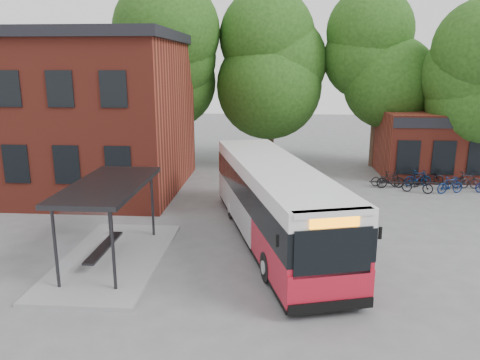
# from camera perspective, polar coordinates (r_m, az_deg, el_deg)

# --- Properties ---
(ground) EXTENTS (100.00, 100.00, 0.00)m
(ground) POSITION_cam_1_polar(r_m,az_deg,el_deg) (17.67, -0.03, -8.89)
(ground) COLOR #5E5E60
(station_building) EXTENTS (18.40, 10.40, 8.50)m
(station_building) POSITION_cam_1_polar(r_m,az_deg,el_deg) (29.06, -25.34, 7.48)
(station_building) COLOR maroon
(station_building) RESTS_ON ground
(bus_shelter) EXTENTS (3.60, 7.00, 2.90)m
(bus_shelter) POSITION_cam_1_polar(r_m,az_deg,el_deg) (17.14, -15.53, -4.98)
(bus_shelter) COLOR #28282B
(bus_shelter) RESTS_ON ground
(bike_rail) EXTENTS (5.20, 0.10, 0.38)m
(bike_rail) POSITION_cam_1_polar(r_m,az_deg,el_deg) (28.26, 20.63, -0.60)
(bike_rail) COLOR #28282B
(bike_rail) RESTS_ON ground
(tree_0) EXTENTS (7.92, 7.92, 11.00)m
(tree_0) POSITION_cam_1_polar(r_m,az_deg,el_deg) (33.05, -8.61, 11.46)
(tree_0) COLOR #1D4211
(tree_0) RESTS_ON ground
(tree_1) EXTENTS (7.92, 7.92, 10.40)m
(tree_1) POSITION_cam_1_polar(r_m,az_deg,el_deg) (33.28, 3.87, 11.08)
(tree_1) COLOR #1D4211
(tree_1) RESTS_ON ground
(tree_2) EXTENTS (7.92, 7.92, 11.00)m
(tree_2) POSITION_cam_1_polar(r_m,az_deg,el_deg) (32.98, 16.35, 11.05)
(tree_2) COLOR #1D4211
(tree_2) RESTS_ON ground
(tree_3) EXTENTS (7.04, 7.04, 9.28)m
(tree_3) POSITION_cam_1_polar(r_m,az_deg,el_deg) (30.69, 27.05, 8.31)
(tree_3) COLOR #1D4211
(tree_3) RESTS_ON ground
(city_bus) EXTENTS (5.73, 12.52, 3.12)m
(city_bus) POSITION_cam_1_polar(r_m,az_deg,el_deg) (18.43, 4.16, -2.80)
(city_bus) COLOR red
(city_bus) RESTS_ON ground
(bicycle_0) EXTENTS (1.66, 0.63, 0.86)m
(bicycle_0) POSITION_cam_1_polar(r_m,az_deg,el_deg) (28.10, 17.35, 0.09)
(bicycle_0) COLOR black
(bicycle_0) RESTS_ON ground
(bicycle_1) EXTENTS (1.68, 0.67, 0.98)m
(bicycle_1) POSITION_cam_1_polar(r_m,az_deg,el_deg) (27.82, 17.91, 0.04)
(bicycle_1) COLOR black
(bicycle_1) RESTS_ON ground
(bicycle_2) EXTENTS (1.74, 1.13, 0.86)m
(bicycle_2) POSITION_cam_1_polar(r_m,az_deg,el_deg) (27.31, 20.82, -0.58)
(bicycle_2) COLOR black
(bicycle_2) RESTS_ON ground
(bicycle_3) EXTENTS (1.63, 0.66, 0.95)m
(bicycle_3) POSITION_cam_1_polar(r_m,az_deg,el_deg) (28.79, 20.87, 0.22)
(bicycle_3) COLOR #061938
(bicycle_3) RESTS_ON ground
(bicycle_4) EXTENTS (1.84, 0.75, 0.95)m
(bicycle_4) POSITION_cam_1_polar(r_m,az_deg,el_deg) (29.30, 21.99, 0.34)
(bicycle_4) COLOR black
(bicycle_4) RESTS_ON ground
(bicycle_5) EXTENTS (1.65, 0.91, 0.95)m
(bicycle_5) POSITION_cam_1_polar(r_m,az_deg,el_deg) (27.82, 24.25, -0.56)
(bicycle_5) COLOR #0D2050
(bicycle_5) RESTS_ON ground
(bicycle_6) EXTENTS (1.92, 1.25, 0.96)m
(bicycle_6) POSITION_cam_1_polar(r_m,az_deg,el_deg) (28.92, 24.84, -0.10)
(bicycle_6) COLOR black
(bicycle_6) RESTS_ON ground
(bicycle_7) EXTENTS (1.61, 0.49, 0.96)m
(bicycle_7) POSITION_cam_1_polar(r_m,az_deg,el_deg) (29.30, 25.88, -0.04)
(bicycle_7) COLOR black
(bicycle_7) RESTS_ON ground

